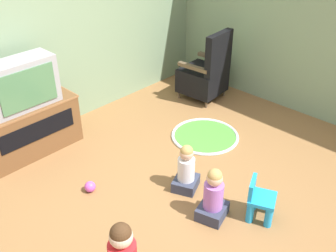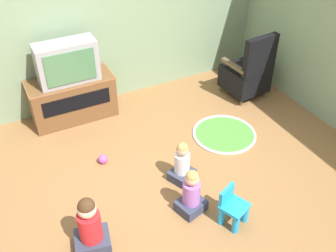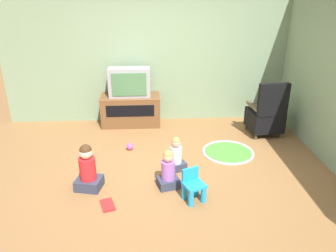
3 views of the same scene
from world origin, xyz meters
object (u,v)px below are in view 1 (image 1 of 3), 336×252
Objects in this scene: tv_cabinet at (28,127)px; toy_ball at (90,187)px; child_watching_right at (213,197)px; black_armchair at (206,74)px; child_watching_left at (186,170)px; yellow_kid_chair at (260,202)px; television at (20,84)px.

tv_cabinet reaches higher than toy_ball.
child_watching_right is at bearing -62.91° from toy_ball.
black_armchair is 1.96× the size of child_watching_left.
toy_ball is at bearing 101.80° from child_watching_right.
black_armchair reaches higher than child_watching_left.
tv_cabinet is 2.31m from child_watching_right.
child_watching_right is (0.60, -2.23, -0.07)m from tv_cabinet.
child_watching_right is (-0.30, 0.32, 0.06)m from yellow_kid_chair.
black_armchair is 2.47× the size of yellow_kid_chair.
tv_cabinet reaches higher than child_watching_left.
television is at bearing 86.64° from yellow_kid_chair.
tv_cabinet is 2.08× the size of child_watching_right.
yellow_kid_chair is 0.79m from child_watching_left.
black_armchair is 2.51m from toy_ball.
child_watching_right is at bearing -74.96° from tv_cabinet.
black_armchair is at bearing -14.22° from tv_cabinet.
black_armchair is 2.47m from child_watching_right.
yellow_kid_chair is at bearing 46.17° from black_armchair.
tv_cabinet is 0.56m from television.
television is (0.00, -0.04, 0.56)m from tv_cabinet.
child_watching_left is at bearing -67.42° from tv_cabinet.
toy_ball is at bearing -88.78° from television.
tv_cabinet is 1.12× the size of black_armchair.
child_watching_left is 1.00m from toy_ball.
child_watching_left is 4.60× the size of toy_ball.
black_armchair reaches higher than child_watching_right.
toy_ball is at bearing 98.13° from yellow_kid_chair.
child_watching_left is at bearing -66.92° from television.
television is 2.58m from black_armchair.
black_armchair is 9.02× the size of toy_ball.
child_watching_left reaches higher than toy_ball.
television reaches higher than tv_cabinet.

